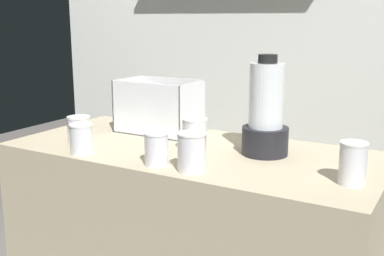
{
  "coord_description": "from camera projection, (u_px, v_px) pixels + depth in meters",
  "views": [
    {
      "loc": [
        0.87,
        -1.52,
        1.38
      ],
      "look_at": [
        0.0,
        0.0,
        0.98
      ],
      "focal_mm": 44.97,
      "sensor_mm": 36.0,
      "label": 1
    }
  ],
  "objects": [
    {
      "name": "juice_cup_beet_middle",
      "position": [
        157.0,
        151.0,
        1.6
      ],
      "size": [
        0.08,
        0.08,
        0.11
      ],
      "color": "white",
      "rests_on": "counter"
    },
    {
      "name": "juice_cup_beet_right",
      "position": [
        195.0,
        137.0,
        1.75
      ],
      "size": [
        0.09,
        0.09,
        0.13
      ],
      "color": "white",
      "rests_on": "counter"
    },
    {
      "name": "juice_cup_carrot_far_right",
      "position": [
        192.0,
        155.0,
        1.53
      ],
      "size": [
        0.1,
        0.1,
        0.13
      ],
      "color": "white",
      "rests_on": "counter"
    },
    {
      "name": "juice_cup_beet_rightmost",
      "position": [
        353.0,
        165.0,
        1.41
      ],
      "size": [
        0.08,
        0.08,
        0.13
      ],
      "color": "white",
      "rests_on": "counter"
    },
    {
      "name": "back_wall_unit",
      "position": [
        268.0,
        41.0,
        2.38
      ],
      "size": [
        2.6,
        0.24,
        2.5
      ],
      "color": "silver",
      "rests_on": "ground_plane"
    },
    {
      "name": "blender_pitcher",
      "position": [
        266.0,
        115.0,
        1.71
      ],
      "size": [
        0.17,
        0.17,
        0.36
      ],
      "color": "black",
      "rests_on": "counter"
    },
    {
      "name": "juice_cup_beet_far_left",
      "position": [
        79.0,
        132.0,
        1.86
      ],
      "size": [
        0.09,
        0.09,
        0.11
      ],
      "color": "white",
      "rests_on": "counter"
    },
    {
      "name": "juice_cup_carrot_left",
      "position": [
        82.0,
        140.0,
        1.74
      ],
      "size": [
        0.09,
        0.09,
        0.11
      ],
      "color": "white",
      "rests_on": "counter"
    },
    {
      "name": "carrot_display_bin",
      "position": [
        160.0,
        116.0,
        2.06
      ],
      "size": [
        0.34,
        0.21,
        0.22
      ],
      "color": "white",
      "rests_on": "counter"
    }
  ]
}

